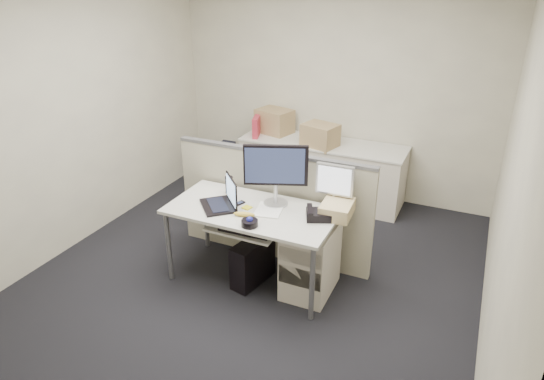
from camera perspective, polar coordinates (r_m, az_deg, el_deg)
The scene contains 28 objects.
floor at distance 4.68m, azimuth -2.21°, elevation -10.30°, with size 4.00×4.50×0.01m, color black.
wall_back at distance 6.07m, azimuth 7.28°, elevation 11.91°, with size 4.00×0.02×2.70m, color beige.
wall_front at distance 2.49m, azimuth -26.99°, elevation -10.87°, with size 4.00×0.02×2.70m, color beige.
wall_left at distance 5.24m, azimuth -22.67°, elevation 8.12°, with size 0.02×4.50×2.70m, color beige.
wall_right at distance 3.67m, azimuth 26.58°, elevation 0.69°, with size 0.02×4.50×2.70m, color beige.
desk at distance 4.33m, azimuth -2.36°, elevation -3.04°, with size 1.50×0.75×0.73m.
keyboard_tray at distance 4.21m, azimuth -3.44°, elevation -4.62°, with size 0.62×0.32×0.02m, color beige.
drawer_pedestal at distance 4.36m, azimuth 4.57°, elevation -8.11°, with size 0.40×0.55×0.65m, color beige.
cubicle_partition at distance 4.74m, azimuth 0.08°, elevation -1.98°, with size 2.00×0.06×1.10m, color #ACA88E.
back_counter at distance 6.08m, azimuth 5.86°, elevation 2.19°, with size 2.00×0.60×0.72m, color beige.
monitor_main at distance 4.27m, azimuth 0.45°, elevation 1.74°, with size 0.57×0.22×0.57m, color black.
monitor_small at distance 4.27m, azimuth 7.36°, elevation 0.33°, with size 0.33×0.17×0.41m, color #B7B7BC.
laptop at distance 4.31m, azimuth -6.48°, elevation -0.40°, with size 0.35×0.27×0.27m, color black.
trackball at distance 4.02m, azimuth -2.65°, elevation -3.90°, with size 0.14×0.14×0.05m, color black.
desk_phone at distance 4.15m, azimuth 5.56°, elevation -2.94°, with size 0.22×0.18×0.07m, color black.
paper_stack at distance 4.27m, azimuth -0.35°, elevation -2.38°, with size 0.22×0.28×0.01m, color white.
sticky_pad at distance 4.32m, azimuth -2.96°, elevation -2.08°, with size 0.07×0.07×0.01m, color yellow.
travel_mug at distance 4.59m, azimuth -5.06°, elevation 0.54°, with size 0.07×0.07×0.15m, color black.
banana at distance 4.17m, azimuth -3.30°, elevation -2.87°, with size 0.19×0.05×0.04m, color gold.
cellphone at distance 4.40m, azimuth -3.83°, elevation -1.55°, with size 0.05×0.10×0.01m, color black.
manila_folders at distance 4.21m, azimuth 7.66°, elevation -2.23°, with size 0.25×0.32×0.12m, color tan.
keyboard at distance 4.15m, azimuth -3.09°, elevation -4.72°, with size 0.46×0.16×0.03m, color black.
pc_tower_desk at distance 4.51m, azimuth -2.28°, elevation -8.43°, with size 0.18×0.46×0.43m, color black.
pc_tower_spare_dark at distance 6.77m, azimuth -5.59°, elevation 3.41°, with size 0.20×0.49×0.46m, color black.
pc_tower_spare_silver at distance 6.43m, azimuth -6.96°, elevation 2.12°, with size 0.19×0.48×0.45m, color #B7B7BC.
cardboard_box_left at distance 6.25m, azimuth 0.30°, elevation 8.02°, with size 0.43×0.32×0.32m, color #998050.
cardboard_box_right at distance 5.80m, azimuth 5.68°, elevation 6.35°, with size 0.39×0.30×0.28m, color #998050.
red_binder at distance 6.13m, azimuth -1.83°, elevation 7.41°, with size 0.07×0.29×0.27m, color #AE2839.
Camera 1 is at (1.74, -3.41, 2.69)m, focal length 32.00 mm.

